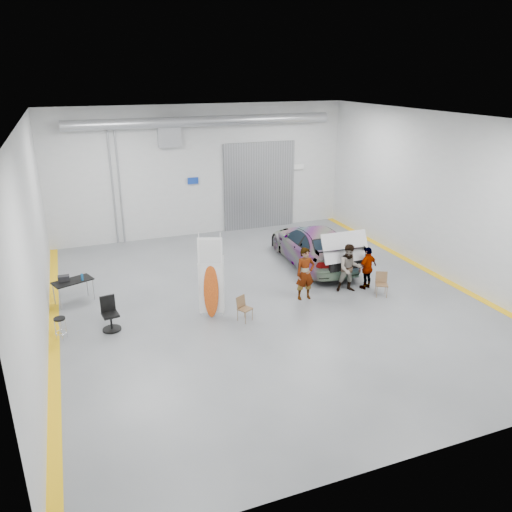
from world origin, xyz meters
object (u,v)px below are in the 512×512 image
object	(u,v)px
office_chair	(110,316)
surfboard_display	(213,283)
folding_chair_near	(245,313)
person_b	(349,268)
folding_chair_far	(381,289)
work_table	(70,281)
sedan_car	(313,245)
person_a	(305,274)
person_c	(367,268)
shop_stool	(61,328)

from	to	relation	value
office_chair	surfboard_display	bearing A→B (deg)	-12.71
folding_chair_near	person_b	bearing A→B (deg)	-18.51
folding_chair_far	work_table	world-z (taller)	work_table
sedan_car	person_a	xyz separation A→B (m)	(-1.81, -2.96, 0.15)
office_chair	work_table	bearing A→B (deg)	104.95
person_c	folding_chair_near	distance (m)	5.02
person_a	person_c	world-z (taller)	person_a
person_a	person_c	bearing A→B (deg)	1.03
surfboard_display	folding_chair_near	world-z (taller)	surfboard_display
person_b	folding_chair_near	xyz separation A→B (m)	(-4.18, -0.79, -0.63)
sedan_car	person_c	world-z (taller)	person_c
surfboard_display	folding_chair_near	bearing A→B (deg)	-19.37
sedan_car	shop_stool	xyz separation A→B (m)	(-9.65, -2.91, -0.43)
person_a	office_chair	distance (m)	6.45
folding_chair_near	office_chair	xyz separation A→B (m)	(-3.97, 0.91, 0.21)
sedan_car	surfboard_display	xyz separation A→B (m)	(-5.07, -3.09, 0.36)
sedan_car	shop_stool	bearing A→B (deg)	20.88
person_c	person_a	bearing A→B (deg)	-19.09
person_b	shop_stool	world-z (taller)	person_b
shop_stool	folding_chair_near	bearing A→B (deg)	-8.85
folding_chair_near	folding_chair_far	bearing A→B (deg)	-28.70
person_b	folding_chair_near	size ratio (longest dim) A/B	2.20
folding_chair_far	office_chair	xyz separation A→B (m)	(-9.01, 0.86, 0.20)
folding_chair_near	person_c	bearing A→B (deg)	-20.11
folding_chair_near	shop_stool	xyz separation A→B (m)	(-5.38, 0.84, 0.09)
work_table	office_chair	xyz separation A→B (m)	(1.03, -2.40, -0.33)
sedan_car	person_c	distance (m)	3.03
folding_chair_near	office_chair	distance (m)	4.08
surfboard_display	sedan_car	bearing A→B (deg)	51.73
folding_chair_far	office_chair	distance (m)	9.05
sedan_car	person_c	size ratio (longest dim) A/B	3.40
folding_chair_near	shop_stool	distance (m)	5.45
surfboard_display	office_chair	world-z (taller)	surfboard_display
surfboard_display	folding_chair_near	size ratio (longest dim) A/B	3.50
person_b	folding_chair_near	bearing A→B (deg)	-153.84
person_a	folding_chair_far	distance (m)	2.77
surfboard_display	folding_chair_far	bearing A→B (deg)	14.37
person_b	surfboard_display	world-z (taller)	surfboard_display
sedan_car	office_chair	bearing A→B (deg)	23.11
person_c	folding_chair_far	size ratio (longest dim) A/B	1.87
sedan_car	surfboard_display	distance (m)	5.94
sedan_car	shop_stool	distance (m)	10.09
person_c	surfboard_display	xyz separation A→B (m)	(-5.72, -0.13, 0.35)
person_c	office_chair	distance (m)	8.90
office_chair	folding_chair_far	bearing A→B (deg)	-13.70
surfboard_display	work_table	world-z (taller)	surfboard_display
person_c	surfboard_display	bearing A→B (deg)	-17.78
surfboard_display	work_table	xyz separation A→B (m)	(-4.20, 2.65, -0.34)
work_table	folding_chair_far	bearing A→B (deg)	-18.02
sedan_car	folding_chair_far	distance (m)	3.82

